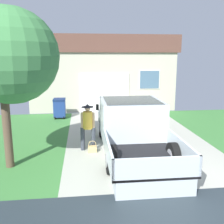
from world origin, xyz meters
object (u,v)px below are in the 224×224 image
Objects in this scene: pickup_truck at (132,128)px; house_with_garage at (100,71)px; person_with_hat at (88,124)px; handbag at (92,148)px; wheeled_trash_bin at (60,108)px; front_yard_tree at (8,55)px.

house_with_garage is at bearing 93.00° from pickup_truck.
person_with_hat is 0.83m from handbag.
person_with_hat is at bearing -74.69° from wheeled_trash_bin.
person_with_hat is 9.12m from house_with_garage.
front_yard_tree is at bearing -164.55° from pickup_truck.
front_yard_tree is at bearing -148.16° from person_with_hat.
wheeled_trash_bin is (-1.47, 5.14, 0.43)m from handbag.
pickup_truck is at bearing -87.56° from house_with_garage.
house_with_garage is 5.01m from wheeled_trash_bin.
handbag is at bearing -95.94° from house_with_garage.
wheeled_trash_bin is at bearing 119.79° from pickup_truck.
house_with_garage is (1.09, 8.97, 1.29)m from person_with_hat.
pickup_truck is 9.22m from house_with_garage.
house_with_garage is 1.95× the size of front_yard_tree.
pickup_truck is 1.49m from person_with_hat.
front_yard_tree reaches higher than house_with_garage.
front_yard_tree reaches higher than wheeled_trash_bin.
wheeled_trash_bin is at bearing 105.99° from handbag.
handbag is at bearing 20.89° from front_yard_tree.
house_with_garage reaches higher than pickup_truck.
wheeled_trash_bin is (0.76, 5.99, -2.63)m from front_yard_tree.
wheeled_trash_bin is at bearing 82.76° from front_yard_tree.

